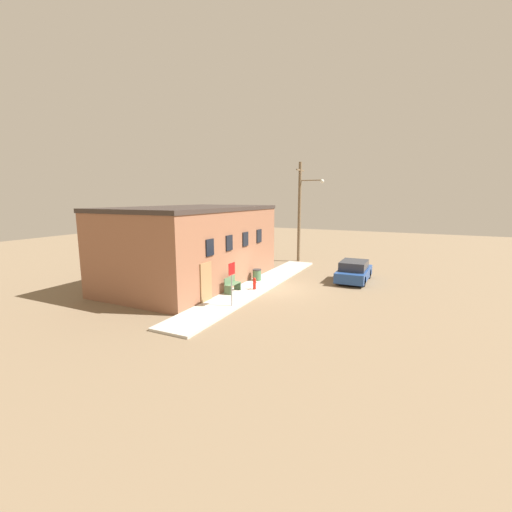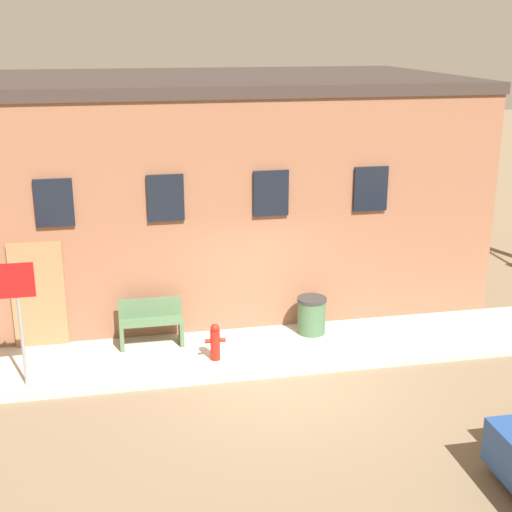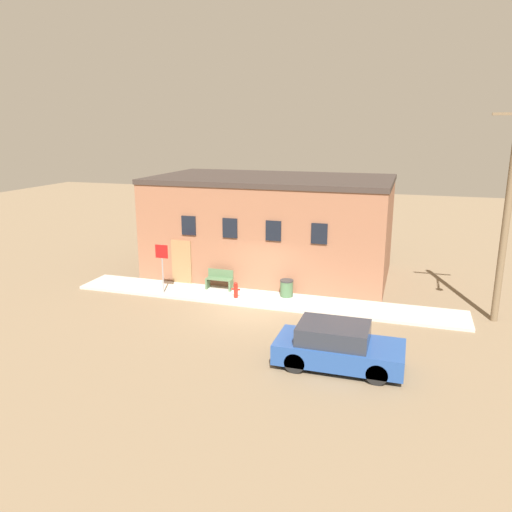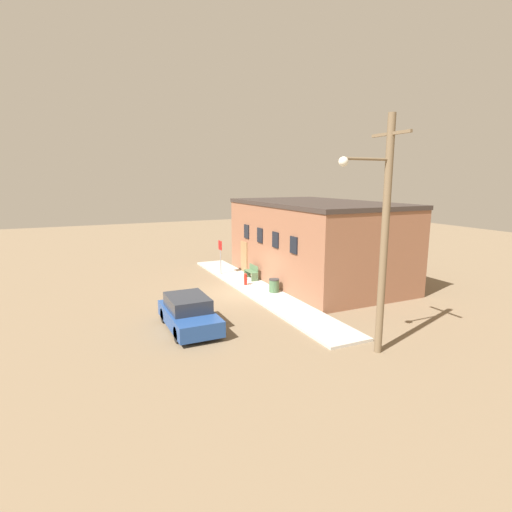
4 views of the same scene
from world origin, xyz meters
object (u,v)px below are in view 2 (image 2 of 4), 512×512
object	(u,v)px
fire_hydrant	(215,342)
trash_bin	(312,315)
stop_sign	(18,302)
bench	(151,323)

from	to	relation	value
fire_hydrant	trash_bin	xyz separation A→B (m)	(2.08, 0.84, 0.02)
stop_sign	trash_bin	xyz separation A→B (m)	(5.43, 1.19, -1.16)
bench	trash_bin	distance (m)	3.20
stop_sign	trash_bin	bearing A→B (deg)	12.38
fire_hydrant	stop_sign	bearing A→B (deg)	-173.92
stop_sign	bench	bearing A→B (deg)	29.67
fire_hydrant	stop_sign	size ratio (longest dim) A/B	0.32
fire_hydrant	bench	distance (m)	1.45
stop_sign	bench	distance (m)	2.79
stop_sign	bench	world-z (taller)	stop_sign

